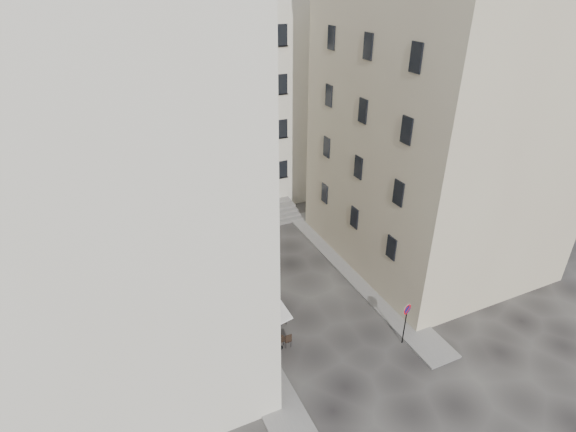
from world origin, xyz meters
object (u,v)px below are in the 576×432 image
no_parking_sign (406,316)px  bistro_table_a (279,342)px  pedestrian (265,318)px  bistro_table_b (274,319)px

no_parking_sign → bistro_table_a: 6.93m
no_parking_sign → pedestrian: 7.74m
bistro_table_b → no_parking_sign: bearing=-35.6°
no_parking_sign → bistro_table_a: size_ratio=2.09×
no_parking_sign → pedestrian: bearing=131.4°
bistro_table_a → bistro_table_b: size_ratio=0.89×
bistro_table_b → bistro_table_a: bearing=-103.8°
bistro_table_a → bistro_table_b: (0.43, 1.76, 0.06)m
bistro_table_a → pedestrian: pedestrian is taller
no_parking_sign → bistro_table_a: (-6.32, 2.46, -1.43)m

